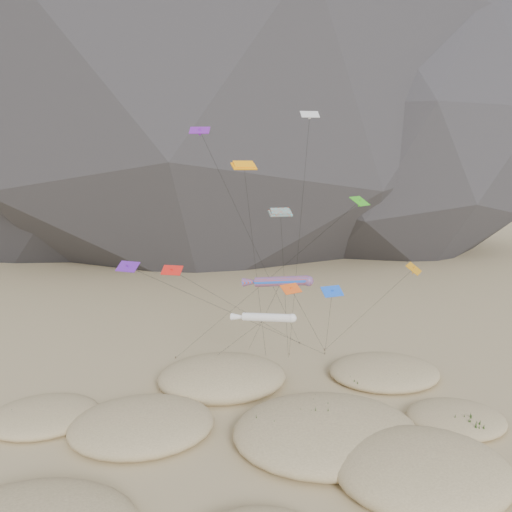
{
  "coord_description": "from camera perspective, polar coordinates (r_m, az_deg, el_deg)",
  "views": [
    {
      "loc": [
        -8.1,
        -36.7,
        23.95
      ],
      "look_at": [
        -0.05,
        12.0,
        15.29
      ],
      "focal_mm": 35.0,
      "sensor_mm": 36.0,
      "label": 1
    }
  ],
  "objects": [
    {
      "name": "orange_parafoil",
      "position": [
        51.96,
        -1.35,
        10.01
      ],
      "size": [
        5.46,
        10.03,
        24.77
      ],
      "color": "#FF9A0D",
      "rests_on": "ground"
    },
    {
      "name": "kite_stakes",
      "position": [
        65.58,
        0.47,
        -11.33
      ],
      "size": [
        19.74,
        6.05,
        0.3
      ],
      "color": "#3F2D1E",
      "rests_on": "ground"
    },
    {
      "name": "delta_kites",
      "position": [
        49.41,
        4.18,
        2.77
      ],
      "size": [
        29.33,
        23.66,
        30.14
      ],
      "color": "blue",
      "rests_on": "ground"
    },
    {
      "name": "ground",
      "position": [
        44.57,
        2.79,
        -22.57
      ],
      "size": [
        500.0,
        500.0,
        0.0
      ],
      "primitive_type": "plane",
      "color": "#CCB789",
      "rests_on": "ground"
    },
    {
      "name": "dunes",
      "position": [
        46.86,
        -0.17,
        -19.76
      ],
      "size": [
        48.87,
        36.96,
        3.68
      ],
      "color": "#CCB789",
      "rests_on": "ground"
    },
    {
      "name": "white_tube_kite",
      "position": [
        48.59,
        0.97,
        -7.04
      ],
      "size": [
        7.96,
        14.94,
        10.42
      ],
      "color": "white",
      "rests_on": "ground"
    },
    {
      "name": "dune_grass",
      "position": [
        46.88,
        1.32,
        -19.61
      ],
      "size": [
        42.6,
        29.15,
        1.44
      ],
      "color": "black",
      "rests_on": "ground"
    },
    {
      "name": "rainbow_tube_kite",
      "position": [
        52.3,
        2.64,
        -2.92
      ],
      "size": [
        7.13,
        15.17,
        13.17
      ],
      "color": "red",
      "rests_on": "ground"
    },
    {
      "name": "multi_parafoil",
      "position": [
        53.19,
        2.83,
        4.81
      ],
      "size": [
        4.15,
        8.28,
        19.86
      ],
      "color": "red",
      "rests_on": "ground"
    }
  ]
}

